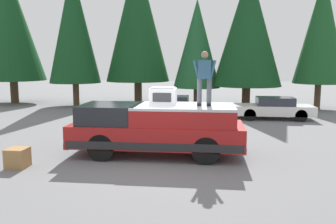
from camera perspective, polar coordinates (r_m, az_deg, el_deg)
ground_plane at (r=11.13m, az=-2.02°, el=-7.58°), size 90.00×90.00×0.00m
pickup_truck at (r=11.38m, az=-1.76°, el=-2.71°), size 2.01×5.54×1.65m
compressor_unit at (r=11.33m, az=-0.79°, el=2.63°), size 0.65×0.84×0.56m
person_on_truck_bed at (r=11.00m, az=5.92°, el=5.68°), size 0.29×0.72×1.69m
parked_car_white at (r=19.42m, az=16.69°, el=0.61°), size 1.64×4.10×1.16m
parked_car_maroon at (r=19.27m, az=0.24°, el=0.90°), size 1.64×4.10×1.16m
wooden_crate at (r=11.07m, az=-23.20°, el=-6.84°), size 0.56×0.56×0.56m
conifer_far_left at (r=24.43m, az=23.62°, el=12.27°), size 3.21×3.21×8.48m
conifer_left at (r=24.28m, az=12.85°, el=13.20°), size 4.53×4.53×9.09m
conifer_center_left at (r=24.58m, az=4.71°, el=10.94°), size 3.23×3.23×7.23m
conifer_center_right at (r=26.05m, az=-5.00°, el=14.89°), size 4.58×4.58×10.58m
conifer_right at (r=25.21m, az=-15.06°, el=13.40°), size 3.46×3.46×9.32m
conifer_far_right at (r=28.22m, az=-24.18°, el=12.63°), size 4.64×4.64×9.47m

